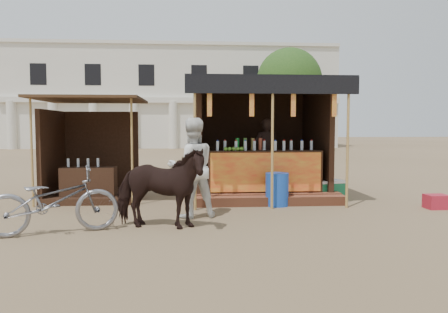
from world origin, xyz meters
The scene contains 11 objects.
ground centered at (0.00, 0.00, 0.00)m, with size 120.00×120.00×0.00m, color #846B4C.
main_stall centered at (1.01, 3.36, 1.03)m, with size 3.60×3.61×2.78m.
secondary_stall centered at (-3.17, 3.24, 0.85)m, with size 2.40×2.40×2.38m.
cow centered at (-1.21, -0.05, 0.69)m, with size 0.74×1.63×1.38m, color black.
motorbike centered at (-2.89, -0.27, 0.53)m, with size 0.71×2.04×1.07m, color gray.
bystander centered at (-0.67, 0.84, 0.94)m, with size 0.92×0.71×1.88m, color silver.
blue_barrel centered at (1.18, 1.90, 0.36)m, with size 0.50×0.50×0.72m, color #1747B3.
red_crate centered at (4.45, 1.31, 0.15)m, with size 0.45×0.36×0.29m, color #A51B2C.
cooler centered at (2.56, 2.60, 0.23)m, with size 0.72×0.57×0.46m.
background_building centered at (-2.00, 29.94, 3.98)m, with size 26.00×7.45×8.18m.
tree centered at (5.81, 22.14, 4.63)m, with size 4.50×4.40×7.00m.
Camera 1 is at (-0.69, -7.36, 1.73)m, focal length 35.00 mm.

